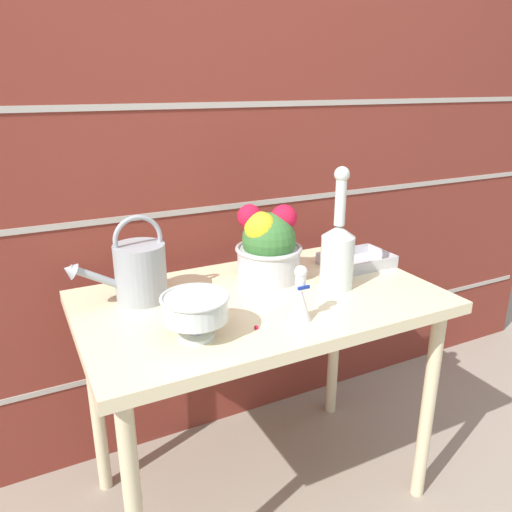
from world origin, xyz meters
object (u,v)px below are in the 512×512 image
(watering_can, at_px, (139,270))
(glass_decanter, at_px, (338,250))
(figurine_vase, at_px, (300,298))
(crystal_pedestal_bowl, at_px, (195,309))
(wire_tray, at_px, (356,262))
(flower_planter, at_px, (268,245))

(watering_can, distance_m, glass_decanter, 0.61)
(figurine_vase, bearing_deg, crystal_pedestal_bowl, 172.87)
(watering_can, relative_size, glass_decanter, 0.77)
(wire_tray, bearing_deg, crystal_pedestal_bowl, -160.61)
(figurine_vase, bearing_deg, glass_decanter, 33.30)
(figurine_vase, bearing_deg, flower_planter, 77.58)
(watering_can, height_order, flower_planter, watering_can)
(watering_can, distance_m, figurine_vase, 0.48)
(glass_decanter, bearing_deg, flower_planter, 134.24)
(watering_can, xyz_separation_m, wire_tray, (0.76, -0.05, -0.08))
(glass_decanter, xyz_separation_m, figurine_vase, (-0.23, -0.15, -0.06))
(figurine_vase, bearing_deg, wire_tray, 34.41)
(crystal_pedestal_bowl, relative_size, wire_tray, 0.73)
(crystal_pedestal_bowl, xyz_separation_m, glass_decanter, (0.51, 0.11, 0.04))
(glass_decanter, relative_size, wire_tray, 1.59)
(flower_planter, relative_size, wire_tray, 1.05)
(watering_can, relative_size, wire_tray, 1.23)
(glass_decanter, bearing_deg, figurine_vase, -146.70)
(flower_planter, relative_size, figurine_vase, 1.58)
(glass_decanter, height_order, wire_tray, glass_decanter)
(flower_planter, bearing_deg, wire_tray, -5.08)
(crystal_pedestal_bowl, height_order, wire_tray, crystal_pedestal_bowl)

